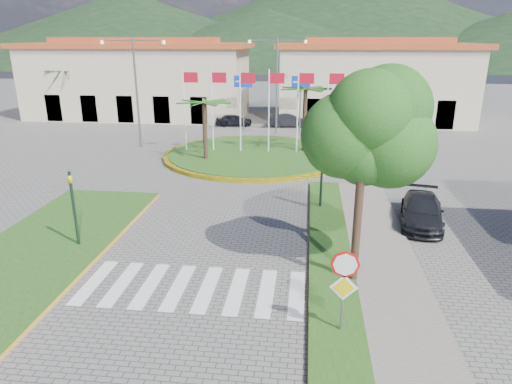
# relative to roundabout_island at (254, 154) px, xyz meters

# --- Properties ---
(ground) EXTENTS (160.00, 160.00, 0.00)m
(ground) POSITION_rel_roundabout_island_xyz_m (-0.00, -22.00, -0.17)
(ground) COLOR slate
(ground) RESTS_ON ground
(sidewalk_right) EXTENTS (4.00, 28.00, 0.15)m
(sidewalk_right) POSITION_rel_roundabout_island_xyz_m (6.00, -20.00, -0.10)
(sidewalk_right) COLOR gray
(sidewalk_right) RESTS_ON ground
(verge_right) EXTENTS (1.60, 28.00, 0.18)m
(verge_right) POSITION_rel_roundabout_island_xyz_m (4.80, -20.00, -0.08)
(verge_right) COLOR #1D4513
(verge_right) RESTS_ON ground
(median_left) EXTENTS (5.00, 14.00, 0.18)m
(median_left) POSITION_rel_roundabout_island_xyz_m (-6.50, -16.00, -0.08)
(median_left) COLOR #1D4513
(median_left) RESTS_ON ground
(crosswalk) EXTENTS (8.00, 3.00, 0.01)m
(crosswalk) POSITION_rel_roundabout_island_xyz_m (-0.00, -18.00, -0.17)
(crosswalk) COLOR silver
(crosswalk) RESTS_ON ground
(roundabout_island) EXTENTS (12.70, 12.70, 6.00)m
(roundabout_island) POSITION_rel_roundabout_island_xyz_m (0.00, 0.00, 0.00)
(roundabout_island) COLOR yellow
(roundabout_island) RESTS_ON ground
(stop_sign) EXTENTS (0.80, 0.11, 2.65)m
(stop_sign) POSITION_rel_roundabout_island_xyz_m (4.90, -20.04, 1.62)
(stop_sign) COLOR slate
(stop_sign) RESTS_ON ground
(deciduous_tree) EXTENTS (3.60, 3.60, 6.80)m
(deciduous_tree) POSITION_rel_roundabout_island_xyz_m (5.50, -17.00, 5.00)
(deciduous_tree) COLOR black
(deciduous_tree) RESTS_ON ground
(traffic_light_left) EXTENTS (0.15, 0.18, 3.20)m
(traffic_light_left) POSITION_rel_roundabout_island_xyz_m (-5.20, -15.50, 1.77)
(traffic_light_left) COLOR black
(traffic_light_left) RESTS_ON ground
(traffic_light_right) EXTENTS (0.15, 0.18, 3.20)m
(traffic_light_right) POSITION_rel_roundabout_island_xyz_m (4.50, -10.00, 1.77)
(traffic_light_right) COLOR black
(traffic_light_right) RESTS_ON ground
(traffic_light_far) EXTENTS (0.18, 0.15, 3.20)m
(traffic_light_far) POSITION_rel_roundabout_island_xyz_m (8.00, 4.00, 1.77)
(traffic_light_far) COLOR black
(traffic_light_far) RESTS_ON ground
(direction_sign_west) EXTENTS (1.60, 0.14, 5.20)m
(direction_sign_west) POSITION_rel_roundabout_island_xyz_m (-2.00, 8.97, 3.36)
(direction_sign_west) COLOR slate
(direction_sign_west) RESTS_ON ground
(direction_sign_east) EXTENTS (1.60, 0.14, 5.20)m
(direction_sign_east) POSITION_rel_roundabout_island_xyz_m (3.00, 8.97, 3.36)
(direction_sign_east) COLOR slate
(direction_sign_east) RESTS_ON ground
(street_lamp_centre) EXTENTS (4.80, 0.16, 8.00)m
(street_lamp_centre) POSITION_rel_roundabout_island_xyz_m (1.00, 8.00, 4.32)
(street_lamp_centre) COLOR slate
(street_lamp_centre) RESTS_ON ground
(street_lamp_west) EXTENTS (4.80, 0.16, 8.00)m
(street_lamp_west) POSITION_rel_roundabout_island_xyz_m (-9.00, 2.00, 4.32)
(street_lamp_west) COLOR slate
(street_lamp_west) RESTS_ON ground
(building_left) EXTENTS (23.32, 9.54, 8.05)m
(building_left) POSITION_rel_roundabout_island_xyz_m (-14.00, 16.00, 3.73)
(building_left) COLOR beige
(building_left) RESTS_ON ground
(building_right) EXTENTS (19.08, 9.54, 8.05)m
(building_right) POSITION_rel_roundabout_island_xyz_m (10.00, 16.00, 3.73)
(building_right) COLOR beige
(building_right) RESTS_ON ground
(hill_far_west) EXTENTS (140.00, 140.00, 22.00)m
(hill_far_west) POSITION_rel_roundabout_island_xyz_m (-55.00, 118.00, 10.83)
(hill_far_west) COLOR black
(hill_far_west) RESTS_ON ground
(hill_far_mid) EXTENTS (180.00, 180.00, 30.00)m
(hill_far_mid) POSITION_rel_roundabout_island_xyz_m (15.00, 138.00, 14.83)
(hill_far_mid) COLOR black
(hill_far_mid) RESTS_ON ground
(hill_near_back) EXTENTS (110.00, 110.00, 16.00)m
(hill_near_back) POSITION_rel_roundabout_island_xyz_m (-10.00, 108.00, 7.83)
(hill_near_back) COLOR black
(hill_near_back) RESTS_ON ground
(white_van) EXTENTS (4.70, 2.17, 1.31)m
(white_van) POSITION_rel_roundabout_island_xyz_m (-6.04, 13.56, 0.48)
(white_van) COLOR #BEBDC0
(white_van) RESTS_ON ground
(car_dark_a) EXTENTS (3.53, 1.73, 1.16)m
(car_dark_a) POSITION_rel_roundabout_island_xyz_m (-3.29, 11.58, 0.41)
(car_dark_a) COLOR black
(car_dark_a) RESTS_ON ground
(car_dark_b) EXTENTS (4.02, 1.63, 1.30)m
(car_dark_b) POSITION_rel_roundabout_island_xyz_m (2.00, 11.74, 0.48)
(car_dark_b) COLOR black
(car_dark_b) RESTS_ON ground
(car_side_right) EXTENTS (2.54, 4.61, 1.26)m
(car_side_right) POSITION_rel_roundabout_island_xyz_m (8.99, -11.33, 0.46)
(car_side_right) COLOR black
(car_side_right) RESTS_ON ground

